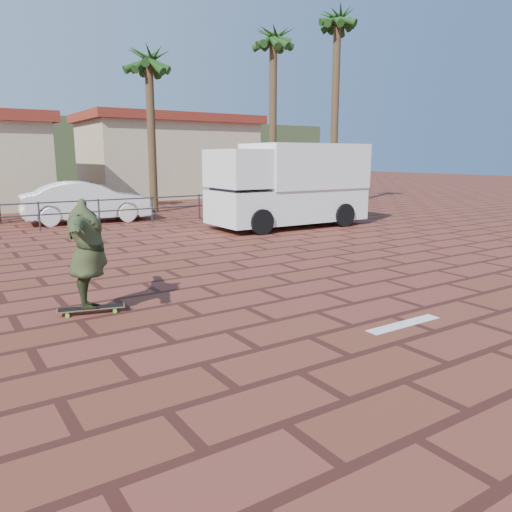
% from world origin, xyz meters
% --- Properties ---
extents(ground, '(120.00, 120.00, 0.00)m').
position_xyz_m(ground, '(0.00, 0.00, 0.00)').
color(ground, brown).
rests_on(ground, ground).
extents(paint_stripe, '(1.40, 0.22, 0.01)m').
position_xyz_m(paint_stripe, '(0.70, -1.20, 0.00)').
color(paint_stripe, white).
rests_on(paint_stripe, ground).
extents(guardrail, '(24.06, 0.06, 1.00)m').
position_xyz_m(guardrail, '(0.00, 12.00, 0.68)').
color(guardrail, '#47494F').
rests_on(guardrail, ground).
extents(palm_center, '(2.40, 2.40, 7.75)m').
position_xyz_m(palm_center, '(3.50, 15.50, 6.36)').
color(palm_center, brown).
rests_on(palm_center, ground).
extents(palm_right, '(2.40, 2.40, 9.05)m').
position_xyz_m(palm_right, '(9.00, 14.00, 7.58)').
color(palm_right, brown).
rests_on(palm_right, ground).
extents(palm_far_right, '(2.40, 2.40, 10.05)m').
position_xyz_m(palm_far_right, '(12.00, 13.00, 8.51)').
color(palm_far_right, brown).
rests_on(palm_far_right, ground).
extents(building_east, '(10.60, 6.60, 5.00)m').
position_xyz_m(building_east, '(8.00, 24.00, 2.54)').
color(building_east, beige).
rests_on(building_east, ground).
extents(longboard, '(1.06, 0.48, 0.10)m').
position_xyz_m(longboard, '(-3.08, 1.92, 0.08)').
color(longboard, olive).
rests_on(longboard, ground).
extents(skateboarder, '(1.22, 2.22, 1.74)m').
position_xyz_m(skateboarder, '(-3.08, 1.92, 0.97)').
color(skateboarder, '#343E21').
rests_on(skateboarder, longboard).
extents(campervan, '(5.66, 2.54, 2.92)m').
position_xyz_m(campervan, '(5.74, 8.34, 1.53)').
color(campervan, white).
rests_on(campervan, ground).
extents(car_silver, '(4.41, 3.17, 1.40)m').
position_xyz_m(car_silver, '(1.10, 16.00, 0.70)').
color(car_silver, '#B2B6BA').
rests_on(car_silver, ground).
extents(car_white, '(4.84, 2.02, 1.56)m').
position_xyz_m(car_white, '(0.00, 13.54, 0.78)').
color(car_white, white).
rests_on(car_white, ground).
extents(street_sign, '(0.39, 0.18, 1.98)m').
position_xyz_m(street_sign, '(8.76, 10.00, 1.39)').
color(street_sign, gray).
rests_on(street_sign, ground).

